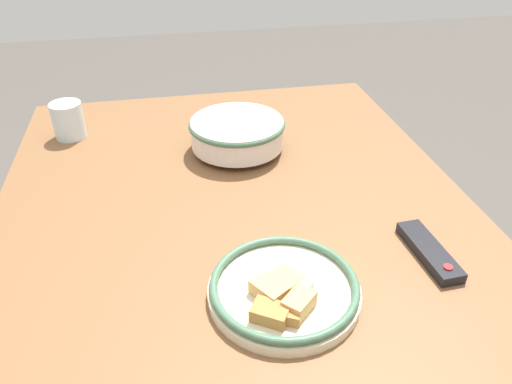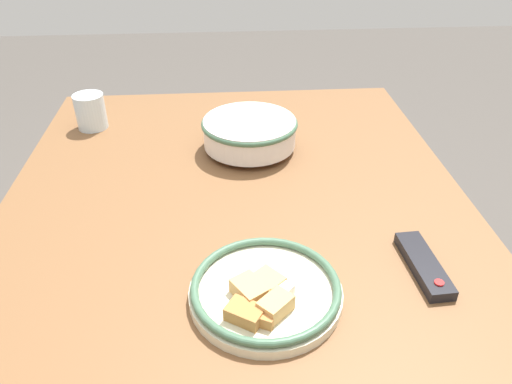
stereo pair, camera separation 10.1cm
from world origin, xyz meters
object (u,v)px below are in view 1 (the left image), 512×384
object	(u,v)px
tv_remote	(429,251)
food_plate	(284,290)
drinking_glass	(68,120)
noodle_bowl	(237,133)

from	to	relation	value
tv_remote	food_plate	bearing A→B (deg)	6.97
drinking_glass	tv_remote	bearing A→B (deg)	48.11
food_plate	noodle_bowl	bearing A→B (deg)	179.22
tv_remote	drinking_glass	xyz separation A→B (m)	(-0.62, -0.69, 0.04)
food_plate	drinking_glass	distance (m)	0.79
noodle_bowl	drinking_glass	xyz separation A→B (m)	(-0.16, -0.42, -0.00)
noodle_bowl	tv_remote	bearing A→B (deg)	30.85
noodle_bowl	tv_remote	xyz separation A→B (m)	(0.46, 0.28, -0.04)
noodle_bowl	drinking_glass	world-z (taller)	drinking_glass
noodle_bowl	tv_remote	distance (m)	0.54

